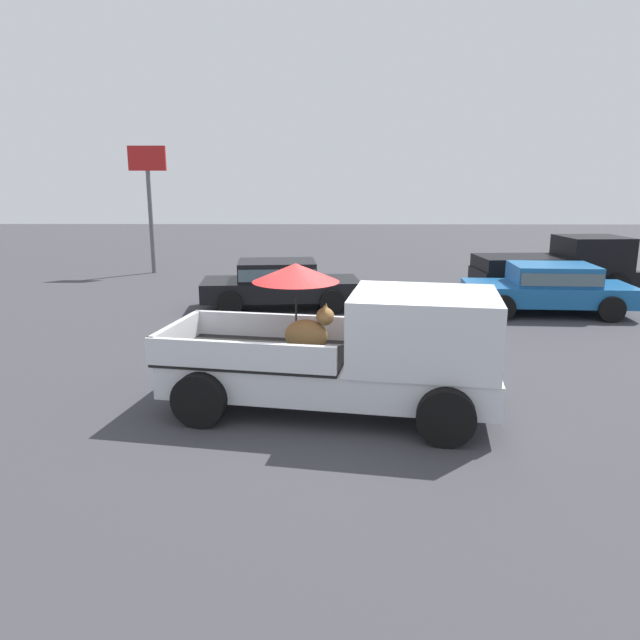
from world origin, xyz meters
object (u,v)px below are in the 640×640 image
at_px(parked_sedan_near, 279,282).
at_px(motel_sign, 149,184).
at_px(pickup_truck_red, 559,266).
at_px(pickup_truck_main, 360,350).
at_px(parked_sedan_far, 549,286).

xyz_separation_m(parked_sedan_near, motel_sign, (-5.38, 6.47, 2.61)).
relative_size(pickup_truck_red, motel_sign, 1.04).
bearing_deg(motel_sign, pickup_truck_red, -16.86).
bearing_deg(parked_sedan_near, pickup_truck_red, 9.09).
xyz_separation_m(pickup_truck_main, motel_sign, (-7.22, 14.06, 2.38)).
distance_m(pickup_truck_red, parked_sedan_far, 3.15).
relative_size(parked_sedan_far, motel_sign, 0.93).
height_order(pickup_truck_red, parked_sedan_near, pickup_truck_red).
bearing_deg(pickup_truck_main, parked_sedan_far, 62.09).
height_order(pickup_truck_red, motel_sign, motel_sign).
height_order(parked_sedan_near, parked_sedan_far, same).
xyz_separation_m(parked_sedan_far, motel_sign, (-12.63, 7.08, 2.61)).
bearing_deg(parked_sedan_far, motel_sign, -25.63).
height_order(pickup_truck_main, parked_sedan_near, pickup_truck_main).
xyz_separation_m(pickup_truck_red, motel_sign, (-13.97, 4.23, 2.48)).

